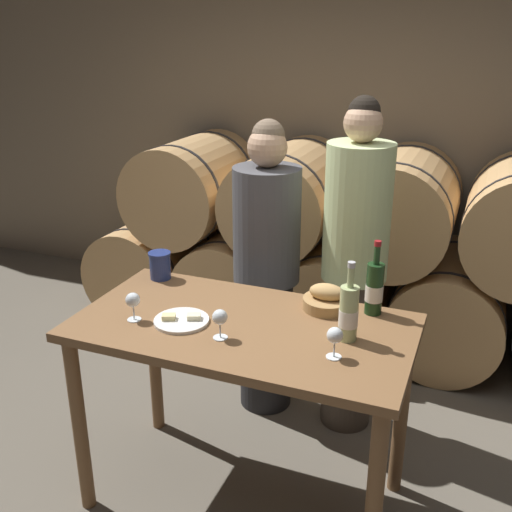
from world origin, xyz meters
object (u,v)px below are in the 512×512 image
wine_glass_left (220,318)px  person_right (354,270)px  blue_crock (160,264)px  bread_basket (327,300)px  wine_glass_far_left (133,301)px  wine_bottle_white (349,313)px  wine_glass_center (335,337)px  wine_bottle_red (374,288)px  cheese_plate (181,320)px  person_left (266,271)px  tasting_table (243,351)px

wine_glass_left → person_right: bearing=70.0°
blue_crock → bread_basket: size_ratio=0.64×
person_right → wine_glass_far_left: bearing=-129.3°
wine_bottle_white → blue_crock: (-1.01, 0.27, -0.04)m
person_right → wine_glass_center: (0.13, -0.89, 0.09)m
blue_crock → wine_glass_center: blue_crock is taller
wine_bottle_red → wine_glass_center: bearing=-98.0°
wine_glass_far_left → wine_bottle_white: bearing=11.0°
wine_bottle_white → cheese_plate: 0.70m
wine_glass_left → wine_glass_center: size_ratio=1.00×
wine_bottle_red → bread_basket: size_ratio=1.58×
wine_bottle_red → wine_glass_center: 0.43m
wine_glass_far_left → wine_glass_center: (0.87, 0.01, 0.00)m
blue_crock → bread_basket: blue_crock is taller
bread_basket → wine_glass_far_left: 0.84m
person_left → cheese_plate: size_ratio=7.06×
person_right → wine_glass_center: size_ratio=14.28×
tasting_table → blue_crock: blue_crock is taller
wine_bottle_red → tasting_table: bearing=-148.3°
person_left → wine_glass_far_left: bearing=-106.0°
tasting_table → wine_glass_far_left: (-0.44, -0.14, 0.22)m
person_left → bread_basket: size_ratio=7.82×
wine_glass_left → cheese_plate: bearing=162.9°
person_left → wine_glass_far_left: size_ratio=13.22×
person_right → wine_bottle_red: 0.51m
person_left → wine_bottle_red: size_ratio=4.97×
tasting_table → wine_bottle_red: wine_bottle_red is taller
wine_bottle_white → wine_glass_far_left: wine_bottle_white is taller
bread_basket → wine_glass_left: size_ratio=1.69×
wine_bottle_white → blue_crock: bearing=165.1°
bread_basket → wine_glass_left: bearing=-127.7°
wine_bottle_red → person_left: bearing=145.4°
blue_crock → wine_glass_left: (0.53, -0.45, 0.01)m
wine_glass_center → wine_glass_far_left: bearing=-179.1°
wine_bottle_red → wine_glass_far_left: (-0.93, -0.44, -0.03)m
blue_crock → wine_glass_left: bearing=-40.0°
wine_bottle_white → wine_glass_left: bearing=-159.3°
bread_basket → wine_glass_far_left: wine_glass_far_left is taller
tasting_table → person_right: size_ratio=0.80×
tasting_table → bread_basket: bearing=42.8°
wine_bottle_white → cheese_plate: size_ratio=1.41×
wine_glass_center → person_right: bearing=98.2°
person_right → blue_crock: bearing=-151.7°
tasting_table → person_left: (-0.18, 0.76, 0.06)m
wine_bottle_red → wine_glass_left: wine_bottle_red is taller
person_right → wine_bottle_white: 0.76m
wine_glass_far_left → person_right: bearing=50.7°
blue_crock → cheese_plate: bearing=-49.8°
wine_bottle_red → blue_crock: size_ratio=2.45×
person_right → bread_basket: person_right is taller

